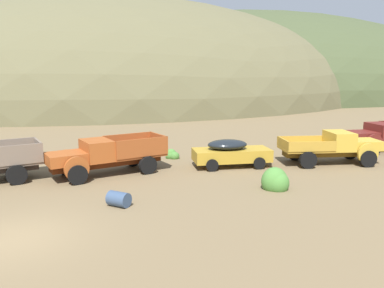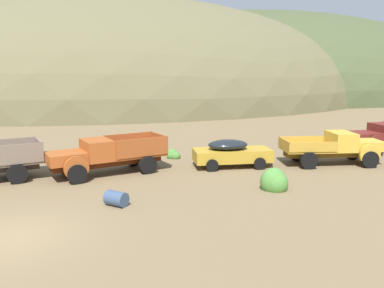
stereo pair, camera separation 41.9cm
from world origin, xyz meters
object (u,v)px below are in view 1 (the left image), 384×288
(car_mustard, at_px, (234,152))
(truck_oxblood, at_px, (383,136))
(truck_faded_yellow, at_px, (337,147))
(oil_drum_foreground, at_px, (119,199))
(truck_oxide_orange, at_px, (100,156))

(car_mustard, relative_size, truck_oxblood, 0.79)
(truck_faded_yellow, distance_m, truck_oxblood, 5.78)
(car_mustard, xyz_separation_m, truck_faded_yellow, (6.05, -1.38, 0.17))
(truck_faded_yellow, height_order, oil_drum_foreground, truck_faded_yellow)
(truck_faded_yellow, bearing_deg, car_mustard, -178.52)
(truck_oxblood, relative_size, oil_drum_foreground, 5.76)
(truck_faded_yellow, bearing_deg, truck_oxide_orange, -173.96)
(truck_faded_yellow, relative_size, truck_oxblood, 1.00)
(truck_oxide_orange, height_order, truck_faded_yellow, truck_oxide_orange)
(truck_oxide_orange, relative_size, truck_faded_yellow, 1.05)
(car_mustard, height_order, truck_faded_yellow, truck_faded_yellow)
(car_mustard, bearing_deg, truck_oxblood, 12.26)
(truck_faded_yellow, bearing_deg, truck_oxblood, 34.07)
(truck_oxide_orange, xyz_separation_m, truck_faded_yellow, (13.43, -1.96, -0.03))
(car_mustard, bearing_deg, truck_faded_yellow, -3.44)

